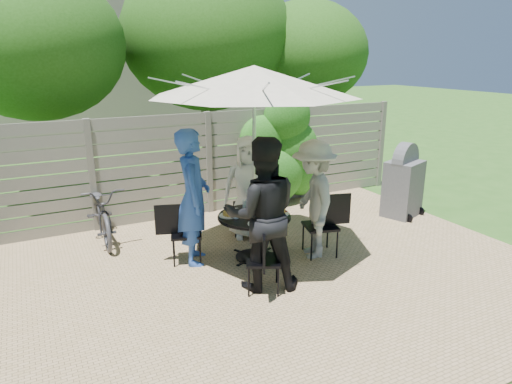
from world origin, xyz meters
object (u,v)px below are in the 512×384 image
plate_left (228,214)px  plate_front (257,222)px  patio_table (254,228)px  person_back (248,188)px  person_right (313,200)px  glass_front (264,216)px  umbrella (254,81)px  chair_left (186,245)px  syrup_jug (250,208)px  person_left (193,198)px  bicycle (101,211)px  bbq_grill (403,183)px  chair_right (321,237)px  chair_back (248,217)px  plate_right (280,212)px  plate_back (252,205)px  plate_extra (270,220)px  glass_back (245,205)px  coffee_cup (259,206)px  glass_left (236,213)px  chair_front (263,273)px  person_front (262,215)px

plate_left → plate_front: size_ratio=1.00×
patio_table → person_back: bearing=69.7°
person_right → glass_front: 0.78m
umbrella → chair_left: 2.42m
patio_table → syrup_jug: size_ratio=8.06×
person_back → plate_front: 1.20m
person_left → bicycle: bearing=55.1°
person_right → bbq_grill: size_ratio=1.26×
chair_right → person_back: bearing=-46.1°
chair_back → plate_right: (0.00, -1.03, 0.40)m
chair_back → umbrella: bearing=2.6°
plate_back → plate_extra: bearing=-95.1°
bicycle → person_right: bearing=-37.2°
person_right → glass_back: person_right is taller
coffee_cup → person_right: bearing=-37.1°
patio_table → plate_front: bearing=-110.3°
plate_left → bbq_grill: (3.50, 0.28, -0.07)m
person_back → chair_right: person_back is taller
plate_front → glass_left: 0.37m
bbq_grill → chair_left: bearing=160.0°
plate_right → syrup_jug: size_ratio=1.62×
chair_front → plate_front: size_ratio=3.24×
chair_back → plate_left: size_ratio=3.67×
person_left → plate_extra: person_left is taller
person_front → glass_left: (0.01, 0.77, -0.22)m
person_right → plate_back: (-0.65, 0.63, -0.16)m
glass_front → bicycle: size_ratio=0.08×
umbrella → patio_table: bearing=135.0°
chair_back → chair_left: chair_back is taller
person_front → glass_left: size_ratio=13.60×
person_left → person_right: 1.66m
glass_left → chair_right: bearing=-15.4°
syrup_jug → bicycle: size_ratio=0.09×
coffee_cup → syrup_jug: bearing=-153.6°
plate_back → bbq_grill: 3.04m
person_right → plate_front: (-0.90, -0.05, -0.16)m
glass_left → syrup_jug: 0.25m
person_back → person_right: 1.17m
umbrella → plate_right: bearing=-20.3°
chair_right → person_right: (-0.13, 0.05, 0.57)m
chair_left → glass_left: size_ratio=6.12×
chair_left → person_front: (0.62, -1.11, 0.69)m
glass_back → plate_front: bearing=-100.7°
chair_left → chair_back: bearing=41.9°
person_back → plate_extra: (-0.22, -1.12, -0.13)m
chair_front → person_right: 1.40m
bicycle → chair_left: bearing=-56.7°
plate_extra → plate_right: bearing=38.7°
person_back → person_left: person_left is taller
bicycle → person_front: bearing=-58.0°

